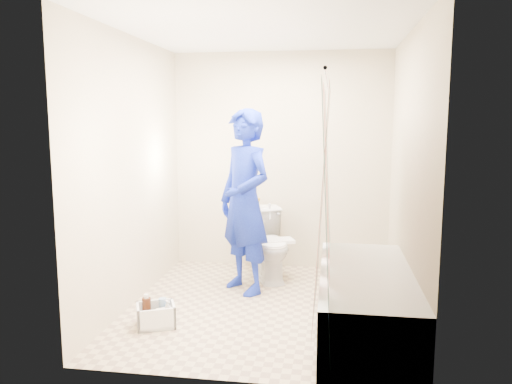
# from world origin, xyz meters

# --- Properties ---
(floor) EXTENTS (2.60, 2.60, 0.00)m
(floor) POSITION_xyz_m (0.00, 0.00, 0.00)
(floor) COLOR tan
(floor) RESTS_ON ground
(ceiling) EXTENTS (2.40, 2.60, 0.02)m
(ceiling) POSITION_xyz_m (0.00, 0.00, 2.40)
(ceiling) COLOR white
(ceiling) RESTS_ON wall_back
(wall_back) EXTENTS (2.40, 0.02, 2.40)m
(wall_back) POSITION_xyz_m (0.00, 1.30, 1.20)
(wall_back) COLOR beige
(wall_back) RESTS_ON ground
(wall_front) EXTENTS (2.40, 0.02, 2.40)m
(wall_front) POSITION_xyz_m (0.00, -1.30, 1.20)
(wall_front) COLOR beige
(wall_front) RESTS_ON ground
(wall_left) EXTENTS (0.02, 2.60, 2.40)m
(wall_left) POSITION_xyz_m (-1.20, 0.00, 1.20)
(wall_left) COLOR beige
(wall_left) RESTS_ON ground
(wall_right) EXTENTS (0.02, 2.60, 2.40)m
(wall_right) POSITION_xyz_m (1.20, 0.00, 1.20)
(wall_right) COLOR beige
(wall_right) RESTS_ON ground
(bathtub) EXTENTS (0.70, 1.75, 0.50)m
(bathtub) POSITION_xyz_m (0.85, -0.43, 0.27)
(bathtub) COLOR silver
(bathtub) RESTS_ON ground
(curtain_rod) EXTENTS (0.02, 1.90, 0.02)m
(curtain_rod) POSITION_xyz_m (0.52, -0.43, 1.95)
(curtain_rod) COLOR silver
(curtain_rod) RESTS_ON wall_back
(shower_curtain) EXTENTS (0.06, 1.75, 1.80)m
(shower_curtain) POSITION_xyz_m (0.52, -0.43, 1.02)
(shower_curtain) COLOR white
(shower_curtain) RESTS_ON curtain_rod
(toilet) EXTENTS (0.64, 0.82, 0.73)m
(toilet) POSITION_xyz_m (-0.07, 0.83, 0.36)
(toilet) COLOR white
(toilet) RESTS_ON ground
(tank_lid) EXTENTS (0.49, 0.35, 0.03)m
(tank_lid) POSITION_xyz_m (-0.03, 0.72, 0.43)
(tank_lid) COLOR white
(tank_lid) RESTS_ON toilet
(tank_internals) EXTENTS (0.17, 0.09, 0.24)m
(tank_internals) POSITION_xyz_m (-0.18, 0.99, 0.72)
(tank_internals) COLOR black
(tank_internals) RESTS_ON toilet
(plumber) EXTENTS (0.76, 0.75, 1.77)m
(plumber) POSITION_xyz_m (-0.25, 0.41, 0.88)
(plumber) COLOR navy
(plumber) RESTS_ON ground
(cleaning_caddy) EXTENTS (0.37, 0.34, 0.23)m
(cleaning_caddy) POSITION_xyz_m (-0.81, -0.54, 0.08)
(cleaning_caddy) COLOR white
(cleaning_caddy) RESTS_ON ground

